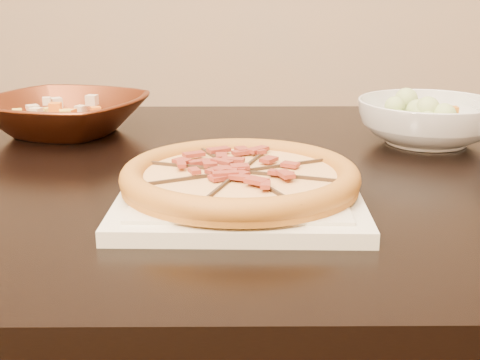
# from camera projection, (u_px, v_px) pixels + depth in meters

# --- Properties ---
(dining_table) EXTENTS (1.54, 1.07, 0.75)m
(dining_table) POSITION_uv_depth(u_px,v_px,m) (181.00, 228.00, 1.01)
(dining_table) COLOR black
(dining_table) RESTS_ON floor
(plate) EXTENTS (0.31, 0.31, 0.02)m
(plate) POSITION_uv_depth(u_px,v_px,m) (240.00, 195.00, 0.82)
(plate) COLOR beige
(plate) RESTS_ON dining_table
(pizza) EXTENTS (0.29, 0.29, 0.03)m
(pizza) POSITION_uv_depth(u_px,v_px,m) (240.00, 177.00, 0.81)
(pizza) COLOR #AA5C23
(pizza) RESTS_ON plate
(bronze_bowl) EXTENTS (0.33, 0.33, 0.07)m
(bronze_bowl) POSITION_uv_depth(u_px,v_px,m) (65.00, 115.00, 1.17)
(bronze_bowl) COLOR maroon
(bronze_bowl) RESTS_ON dining_table
(mixed_dish) EXTENTS (0.12, 0.12, 0.03)m
(mixed_dish) POSITION_uv_depth(u_px,v_px,m) (62.00, 89.00, 1.16)
(mixed_dish) COLOR beige
(mixed_dish) RESTS_ON bronze_bowl
(salad_bowl) EXTENTS (0.27, 0.27, 0.07)m
(salad_bowl) POSITION_uv_depth(u_px,v_px,m) (427.00, 122.00, 1.10)
(salad_bowl) COLOR white
(salad_bowl) RESTS_ON dining_table
(salad) EXTENTS (0.11, 0.11, 0.04)m
(salad) POSITION_uv_depth(u_px,v_px,m) (429.00, 90.00, 1.09)
(salad) COLOR beige
(salad) RESTS_ON salad_bowl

